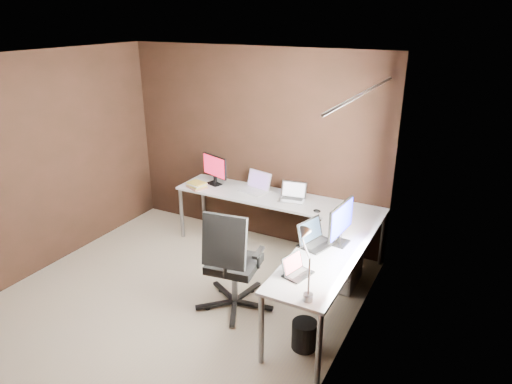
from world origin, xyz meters
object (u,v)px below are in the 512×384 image
Objects in this scene: drawer_pedestal at (340,258)px; office_chair at (233,280)px; desk_lamp at (305,254)px; monitor_left at (215,168)px; laptop_black_big at (314,239)px; laptop_silver at (293,196)px; laptop_white at (256,187)px; monitor_right at (341,221)px; laptop_black_small at (296,270)px; book_stack at (197,185)px; wastebasket at (304,335)px.

drawer_pedestal is 0.53× the size of office_chair.
desk_lamp is 1.30m from office_chair.
monitor_left is 1.06× the size of laptop_black_big.
laptop_silver is 1.43m from office_chair.
monitor_left reaches higher than laptop_white.
desk_lamp is (0.23, -0.86, 0.32)m from laptop_black_big.
drawer_pedestal is 1.45× the size of laptop_black_big.
laptop_silver is at bearing 18.13° from monitor_left.
monitor_left is at bearing 155.59° from desk_lamp.
monitor_right is at bearing -52.29° from laptop_silver.
desk_lamp reaches higher than office_chair.
laptop_white is at bearing 52.32° from laptop_black_small.
monitor_left reaches higher than laptop_silver.
laptop_white is 0.78m from book_stack.
laptop_silver is at bearing 7.28° from laptop_white.
book_stack is at bearing 85.44° from laptop_black_big.
book_stack is at bearing 79.23° from monitor_right.
desk_lamp is at bearing -84.86° from drawer_pedestal.
desk_lamp is (1.42, -1.87, 0.32)m from laptop_white.
laptop_white is at bearing 165.39° from laptop_silver.
monitor_left is 2.43m from laptop_black_small.
office_chair is (-0.71, -0.40, -0.45)m from laptop_black_big.
book_stack reaches higher than wastebasket.
drawer_pedestal is 2.23× the size of wastebasket.
laptop_white reaches higher than drawer_pedestal.
monitor_left is 1.27× the size of laptop_silver.
laptop_white is at bearing 20.48° from book_stack.
laptop_black_small is at bearing -21.46° from monitor_left.
laptop_white is 1.56m from office_chair.
laptop_white reaches higher than laptop_silver.
laptop_black_big is at bearing -21.14° from book_stack.
desk_lamp reaches higher than book_stack.
monitor_right is 0.32m from laptop_black_big.
laptop_silver is at bearing 117.41° from wastebasket.
book_stack is 0.27× the size of office_chair.
laptop_silver is at bearing 39.16° from laptop_black_small.
monitor_left is at bearing 168.06° from drawer_pedestal.
monitor_left is at bearing 64.17° from laptop_black_small.
desk_lamp is at bearing -23.14° from monitor_left.
monitor_left reaches higher than laptop_black_big.
laptop_silver is at bearing 79.05° from office_chair.
laptop_black_small is 0.91m from office_chair.
monitor_right is 1.67m from laptop_white.
monitor_left is 2.73m from desk_lamp.
office_chair is (-0.93, -0.52, -0.65)m from monitor_right.
wastebasket is (0.12, -0.03, -0.64)m from laptop_black_small.
laptop_white is at bearing 65.99° from laptop_black_big.
wastebasket is at bearing -71.06° from laptop_silver.
drawer_pedestal is 1.22m from wastebasket.
laptop_black_small is (1.84, -1.58, -0.18)m from monitor_left.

